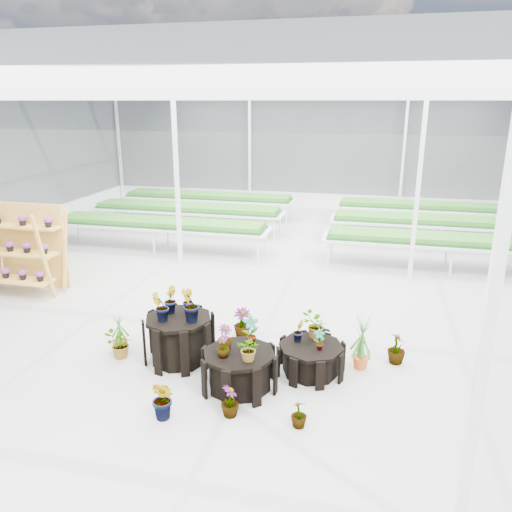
% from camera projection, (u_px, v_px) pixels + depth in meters
% --- Properties ---
extents(ground_plane, '(24.00, 24.00, 0.00)m').
position_uv_depth(ground_plane, '(252.00, 338.00, 9.22)').
color(ground_plane, gray).
rests_on(ground_plane, ground).
extents(greenhouse_shell, '(18.00, 24.00, 4.50)m').
position_uv_depth(greenhouse_shell, '(252.00, 219.00, 8.55)').
color(greenhouse_shell, white).
rests_on(greenhouse_shell, ground).
extents(steel_frame, '(18.00, 24.00, 4.50)m').
position_uv_depth(steel_frame, '(252.00, 219.00, 8.55)').
color(steel_frame, silver).
rests_on(steel_frame, ground).
extents(nursery_benches, '(16.00, 7.00, 0.84)m').
position_uv_depth(nursery_benches, '(307.00, 225.00, 15.78)').
color(nursery_benches, silver).
rests_on(nursery_benches, ground).
extents(plinth_tall, '(1.41, 1.41, 0.78)m').
position_uv_depth(plinth_tall, '(179.00, 339.00, 8.34)').
color(plinth_tall, black).
rests_on(plinth_tall, ground).
extents(plinth_mid, '(1.21, 1.21, 0.60)m').
position_uv_depth(plinth_mid, '(239.00, 370.00, 7.54)').
color(plinth_mid, black).
rests_on(plinth_mid, ground).
extents(plinth_low, '(1.40, 1.40, 0.48)m').
position_uv_depth(plinth_low, '(311.00, 359.00, 7.99)').
color(plinth_low, black).
rests_on(plinth_low, ground).
extents(shelf_rack, '(1.87, 1.00, 1.97)m').
position_uv_depth(shelf_rack, '(20.00, 250.00, 11.20)').
color(shelf_rack, gold).
rests_on(shelf_rack, ground).
extents(nursery_plants, '(5.08, 3.06, 1.38)m').
position_uv_depth(nursery_plants, '(235.00, 337.00, 8.11)').
color(nursery_plants, '#2D6C21').
rests_on(nursery_plants, ground).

